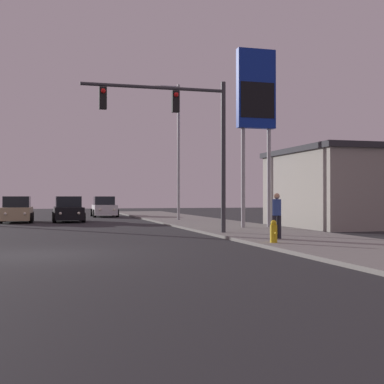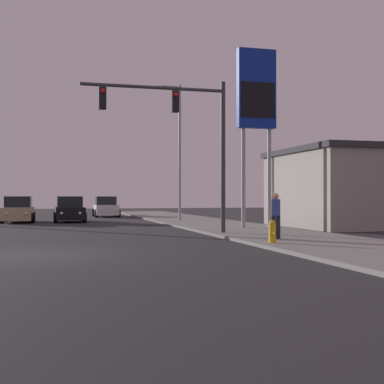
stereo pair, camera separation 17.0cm
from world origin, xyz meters
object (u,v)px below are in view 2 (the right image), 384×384
(car_tan, at_px, (18,211))
(traffic_light_mast, at_px, (185,126))
(car_white, at_px, (106,208))
(fire_hydrant, at_px, (272,232))
(pedestrian_on_sidewalk, at_px, (276,214))
(street_lamp, at_px, (178,145))
(car_black, at_px, (70,210))
(gas_station_sign, at_px, (256,99))

(car_tan, height_order, traffic_light_mast, traffic_light_mast)
(car_white, xyz_separation_m, fire_hydrant, (2.73, -27.93, -0.27))
(car_tan, bearing_deg, pedestrian_on_sidewalk, 120.40)
(car_white, distance_m, street_lamp, 11.52)
(traffic_light_mast, bearing_deg, car_white, 92.68)
(traffic_light_mast, bearing_deg, car_tan, 117.69)
(pedestrian_on_sidewalk, bearing_deg, street_lamp, 89.34)
(traffic_light_mast, height_order, pedestrian_on_sidewalk, traffic_light_mast)
(pedestrian_on_sidewalk, bearing_deg, car_black, 110.60)
(fire_hydrant, xyz_separation_m, pedestrian_on_sidewalk, (0.81, 1.55, 0.55))
(car_black, bearing_deg, pedestrian_on_sidewalk, 109.84)
(car_white, bearing_deg, car_black, 70.29)
(car_black, height_order, pedestrian_on_sidewalk, pedestrian_on_sidewalk)
(car_white, height_order, street_lamp, street_lamp)
(car_white, bearing_deg, street_lamp, 111.83)
(car_white, xyz_separation_m, pedestrian_on_sidewalk, (3.55, -26.37, 0.27))
(car_white, height_order, traffic_light_mast, traffic_light_mast)
(gas_station_sign, relative_size, pedestrian_on_sidewalk, 5.39)
(car_black, bearing_deg, gas_station_sign, 128.18)
(car_black, distance_m, pedestrian_on_sidewalk, 19.23)
(car_white, height_order, car_black, same)
(street_lamp, xyz_separation_m, fire_hydrant, (-1.00, -17.93, -4.63))
(street_lamp, distance_m, fire_hydrant, 18.55)
(street_lamp, relative_size, fire_hydrant, 11.84)
(car_white, distance_m, car_black, 8.97)
(gas_station_sign, bearing_deg, car_black, 128.95)
(car_white, bearing_deg, gas_station_sign, 107.54)
(car_black, xyz_separation_m, gas_station_sign, (8.83, -10.93, 5.86))
(car_black, relative_size, gas_station_sign, 0.48)
(car_tan, relative_size, gas_station_sign, 0.48)
(car_white, xyz_separation_m, traffic_light_mast, (1.06, -22.60, 3.90))
(street_lamp, relative_size, gas_station_sign, 1.00)
(street_lamp, xyz_separation_m, gas_station_sign, (1.88, -9.31, 1.50))
(street_lamp, bearing_deg, traffic_light_mast, -102.00)
(car_tan, bearing_deg, fire_hydrant, 116.52)
(fire_hydrant, bearing_deg, street_lamp, 86.80)
(car_white, height_order, fire_hydrant, car_white)
(street_lamp, height_order, fire_hydrant, street_lamp)
(gas_station_sign, bearing_deg, pedestrian_on_sidewalk, -106.30)
(traffic_light_mast, bearing_deg, street_lamp, 78.00)
(traffic_light_mast, distance_m, pedestrian_on_sidewalk, 5.80)
(car_tan, bearing_deg, traffic_light_mast, 119.14)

